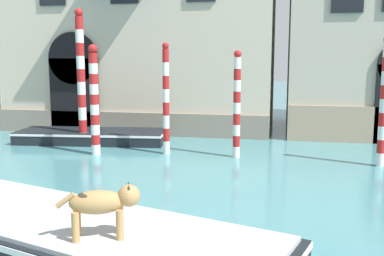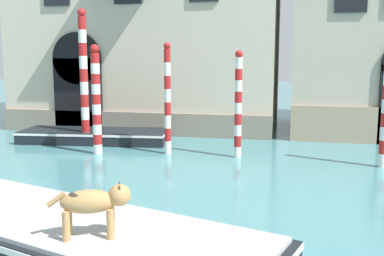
{
  "view_description": "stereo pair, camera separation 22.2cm",
  "coord_description": "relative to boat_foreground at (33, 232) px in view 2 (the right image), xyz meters",
  "views": [
    {
      "loc": [
        4.9,
        0.23,
        2.97
      ],
      "look_at": [
        2.64,
        11.42,
        1.2
      ],
      "focal_mm": 42.0,
      "sensor_mm": 36.0,
      "label": 1
    },
    {
      "loc": [
        5.12,
        0.28,
        2.97
      ],
      "look_at": [
        2.64,
        11.42,
        1.2
      ],
      "focal_mm": 42.0,
      "sensor_mm": 36.0,
      "label": 2
    }
  ],
  "objects": [
    {
      "name": "boat_moored_near_palazzo",
      "position": [
        -3.15,
        9.05,
        -0.17
      ],
      "size": [
        5.42,
        2.32,
        0.43
      ],
      "rotation": [
        0.0,
        0.0,
        0.11
      ],
      "color": "black",
      "rests_on": "ground_plane"
    },
    {
      "name": "boat_foreground",
      "position": [
        0.0,
        0.0,
        0.0
      ],
      "size": [
        7.84,
        4.15,
        0.76
      ],
      "rotation": [
        0.0,
        0.0,
        -0.3
      ],
      "color": "black",
      "rests_on": "ground_plane"
    },
    {
      "name": "dog_on_deck",
      "position": [
        1.36,
        -0.74,
        0.8
      ],
      "size": [
        0.99,
        0.53,
        0.68
      ],
      "rotation": [
        0.0,
        0.0,
        0.35
      ],
      "color": "tan",
      "rests_on": "boat_foreground"
    },
    {
      "name": "mooring_pole_1",
      "position": [
        2.16,
        7.61,
        1.22
      ],
      "size": [
        0.23,
        0.23,
        3.21
      ],
      "color": "white",
      "rests_on": "ground_plane"
    },
    {
      "name": "mooring_pole_2",
      "position": [
        -2.19,
        7.14,
        1.32
      ],
      "size": [
        0.28,
        0.28,
        3.4
      ],
      "color": "white",
      "rests_on": "ground_plane"
    },
    {
      "name": "mooring_pole_0",
      "position": [
        -3.27,
        8.57,
        1.93
      ],
      "size": [
        0.29,
        0.29,
        4.63
      ],
      "color": "white",
      "rests_on": "ground_plane"
    },
    {
      "name": "mooring_pole_4",
      "position": [
        -0.05,
        7.66,
        1.34
      ],
      "size": [
        0.21,
        0.21,
        3.46
      ],
      "color": "white",
      "rests_on": "ground_plane"
    }
  ]
}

